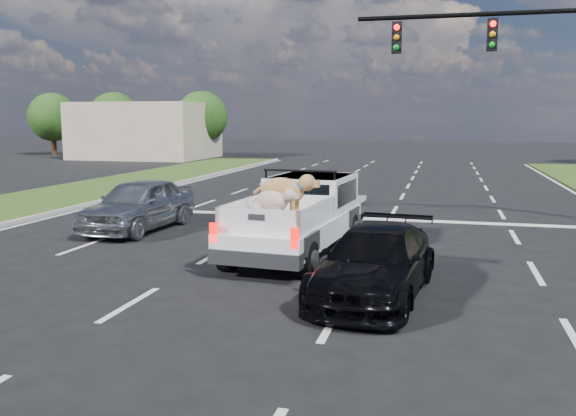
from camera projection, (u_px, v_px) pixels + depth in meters
name	position (u px, v px, depth m)	size (l,w,h in m)	color
ground	(227.00, 313.00, 9.92)	(160.00, 160.00, 0.00)	black
road_markings	(312.00, 237.00, 16.21)	(17.75, 60.00, 0.01)	silver
curb_left	(7.00, 224.00, 17.89)	(0.15, 60.00, 0.14)	#A09C92
building_left	(146.00, 131.00, 49.02)	(10.00, 8.00, 4.40)	#BFAA92
tree_far_a	(53.00, 117.00, 53.24)	(4.20, 4.20, 5.40)	#332114
tree_far_b	(114.00, 117.00, 51.77)	(4.20, 4.20, 5.40)	#332114
tree_far_c	(202.00, 117.00, 49.80)	(4.20, 4.20, 5.40)	#332114
pickup_truck	(299.00, 214.00, 14.13)	(2.35, 5.39, 1.97)	black
silver_sedan	(139.00, 204.00, 17.25)	(1.74, 4.32, 1.47)	#A2A4A8
black_coupe	(375.00, 262.00, 10.76)	(1.72, 4.23, 1.23)	black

